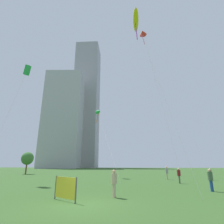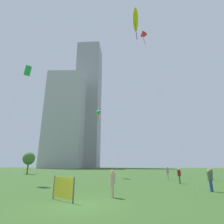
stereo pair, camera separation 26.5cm
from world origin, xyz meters
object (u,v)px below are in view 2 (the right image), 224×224
person_standing_3 (112,181)px  kite_flying_1 (143,33)px  kite_flying_0 (28,71)px  park_tree_0 (29,159)px  person_standing_0 (211,173)px  distant_highrise_0 (65,119)px  kite_flying_6 (98,112)px  person_standing_4 (210,178)px  event_banner (63,188)px  person_standing_2 (179,175)px  distant_highrise_1 (88,102)px  person_standing_5 (167,172)px  kite_flying_2 (136,21)px

person_standing_3 → kite_flying_1: kite_flying_1 is taller
kite_flying_0 → park_tree_0: kite_flying_0 is taller
person_standing_0 → distant_highrise_0: (-63.43, 83.27, 32.08)m
kite_flying_0 → kite_flying_6: size_ratio=1.35×
person_standing_4 → event_banner: bearing=164.3°
person_standing_2 → park_tree_0: bearing=77.7°
event_banner → distant_highrise_1: bearing=108.2°
person_standing_5 → distant_highrise_1: size_ratio=0.02×
person_standing_5 → park_tree_0: bearing=-107.0°
kite_flying_0 → distant_highrise_0: distant_highrise_0 is taller
kite_flying_2 → distant_highrise_0: distant_highrise_0 is taller
distant_highrise_0 → kite_flying_6: bearing=-69.5°
distant_highrise_1 → distant_highrise_0: bearing=-111.1°
event_banner → kite_flying_6: bearing=100.1°
kite_flying_0 → kite_flying_1: 23.19m
kite_flying_0 → person_standing_4: bearing=-12.9°
kite_flying_2 → person_standing_0: bearing=45.0°
kite_flying_2 → distant_highrise_1: 133.74m
person_standing_0 → person_standing_4: (-3.81, -11.69, 0.08)m
park_tree_0 → kite_flying_6: bearing=-20.6°
person_standing_2 → distant_highrise_1: distant_highrise_1 is taller
park_tree_0 → distant_highrise_1: distant_highrise_1 is taller
person_standing_3 → person_standing_2: bearing=122.1°
person_standing_3 → kite_flying_6: size_ratio=0.14×
kite_flying_1 → distant_highrise_1: size_ratio=0.26×
person_standing_3 → park_tree_0: park_tree_0 is taller
person_standing_0 → kite_flying_1: 28.03m
person_standing_3 → kite_flying_1: (3.11, 17.63, 26.68)m
kite_flying_2 → event_banner: size_ratio=11.09×
person_standing_3 → distant_highrise_0: (-52.18, 99.08, 32.00)m
person_standing_0 → person_standing_2: bearing=83.7°
person_standing_0 → kite_flying_1: (-8.14, 1.82, 26.76)m
kite_flying_6 → kite_flying_0: bearing=-128.6°
event_banner → park_tree_0: bearing=128.4°
kite_flying_6 → kite_flying_1: bearing=-15.0°
person_standing_4 → kite_flying_6: (-14.08, 16.11, 11.20)m
person_standing_5 → kite_flying_6: bearing=-106.2°
person_standing_4 → distant_highrise_1: distant_highrise_1 is taller
kite_flying_1 → kite_flying_2: 13.41m
kite_flying_1 → kite_flying_2: size_ratio=1.37×
kite_flying_0 → kite_flying_6: 14.52m
person_standing_2 → person_standing_5: person_standing_5 is taller
person_standing_0 → kite_flying_2: size_ratio=0.08×
person_standing_3 → person_standing_5: person_standing_5 is taller
distant_highrise_1 → event_banner: bearing=-78.4°
person_standing_4 → kite_flying_2: bearing=111.3°
distant_highrise_0 → event_banner: bearing=-73.4°
person_standing_0 → person_standing_5: person_standing_5 is taller
distant_highrise_1 → kite_flying_0: bearing=-82.4°
distant_highrise_1 → event_banner: 145.76m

